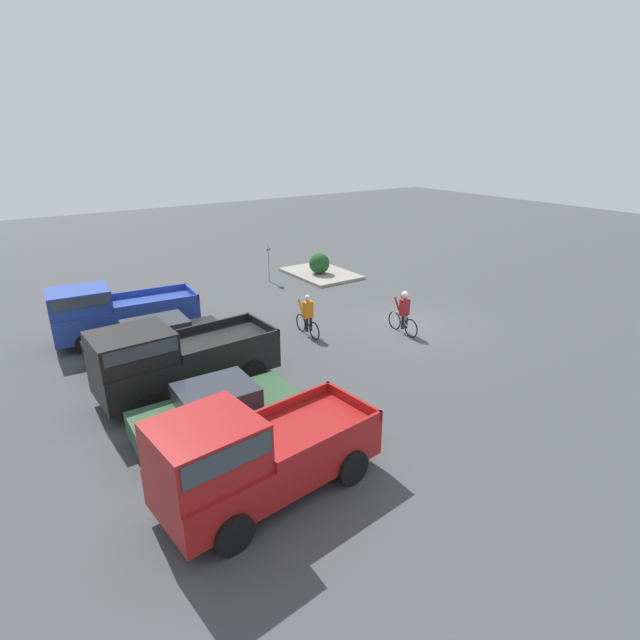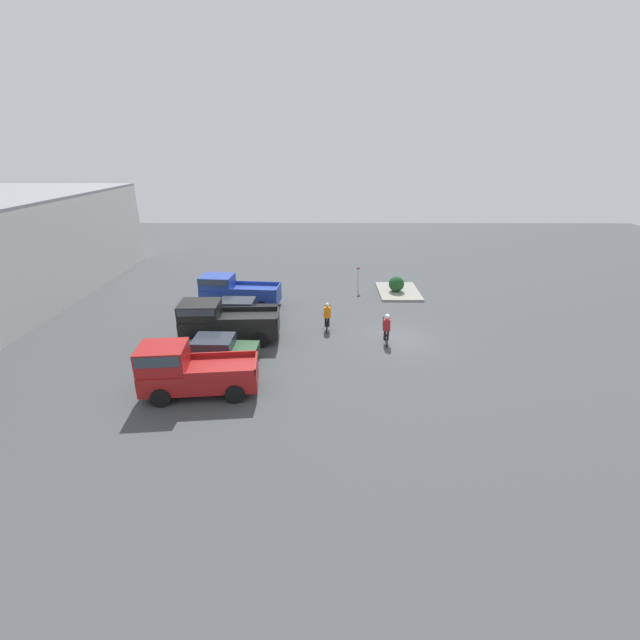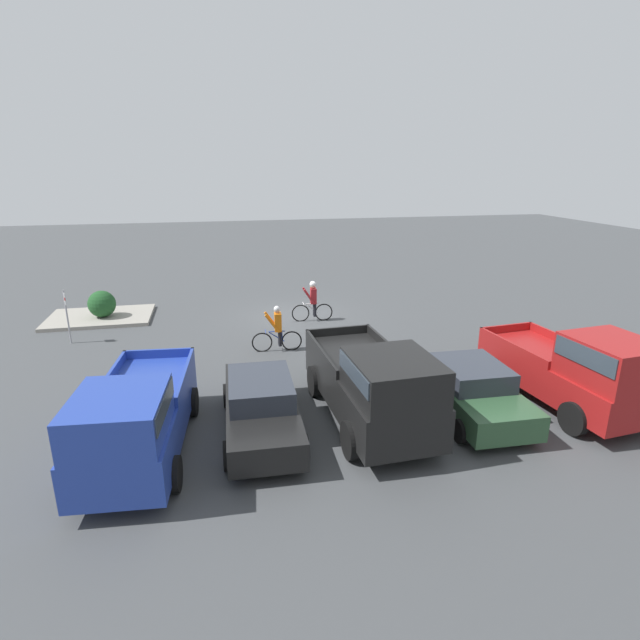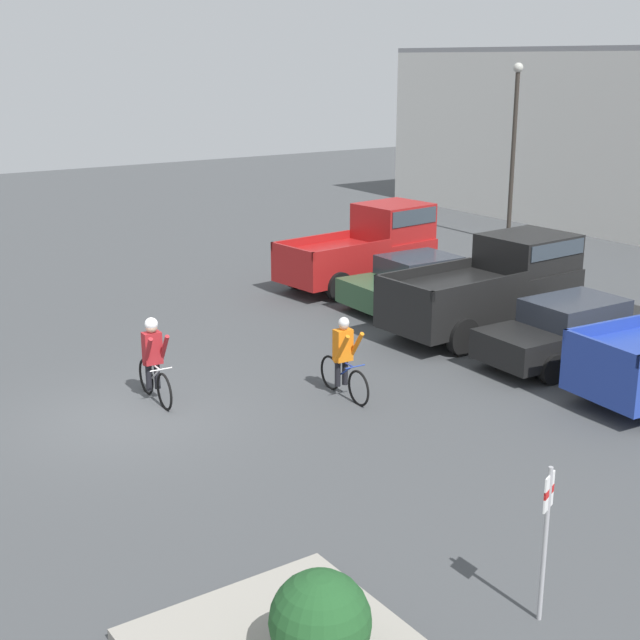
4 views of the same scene
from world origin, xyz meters
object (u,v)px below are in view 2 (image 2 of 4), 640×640
Objects in this scene: pickup_truck_2 at (234,291)px; cyclist_0 at (327,316)px; pickup_truck_0 at (187,369)px; pickup_truck_1 at (222,321)px; sedan_1 at (238,311)px; sedan_0 at (214,351)px; cyclist_1 at (387,329)px; shrub at (396,284)px; fire_lane_sign at (358,275)px.

cyclist_0 is (-3.98, -6.36, -0.29)m from pickup_truck_2.
pickup_truck_0 is 0.94× the size of pickup_truck_1.
sedan_1 is at bearing 78.48° from cyclist_0.
pickup_truck_0 is 8.49m from sedan_1.
sedan_0 is at bearing 178.32° from sedan_1.
pickup_truck_0 reaches higher than sedan_1.
sedan_0 is at bearing -9.54° from pickup_truck_0.
cyclist_1 is (-0.28, -9.25, -0.32)m from pickup_truck_1.
shrub is (5.76, -10.90, -0.01)m from sedan_1.
pickup_truck_2 is at bearing 14.86° from sedan_1.
pickup_truck_0 is 9.63m from cyclist_0.
fire_lane_sign is (7.54, -2.44, 0.43)m from cyclist_0.
pickup_truck_1 is 1.16× the size of sedan_1.
shrub is at bearing -102.66° from fire_lane_sign.
sedan_0 is 8.47m from pickup_truck_2.
sedan_0 is at bearing 145.61° from fire_lane_sign.
fire_lane_sign is (12.00, -8.21, 0.55)m from sedan_0.
pickup_truck_0 is 2.87× the size of cyclist_0.
pickup_truck_1 is at bearing -175.80° from pickup_truck_2.
pickup_truck_0 is at bearing 149.66° from fire_lane_sign.
cyclist_0 is 1.58× the size of shrub.
pickup_truck_1 is (2.78, 0.17, 0.50)m from sedan_0.
pickup_truck_2 is at bearing 4.20° from pickup_truck_1.
cyclist_0 is 1.02× the size of cyclist_1.
pickup_truck_0 is at bearing 175.65° from sedan_1.
sedan_1 is at bearing -4.35° from pickup_truck_0.
pickup_truck_1 is 2.88m from sedan_1.
shrub is (2.92, -11.65, -0.39)m from pickup_truck_2.
pickup_truck_2 is 9.50m from fire_lane_sign.
cyclist_0 is at bearing 162.06° from fire_lane_sign.
cyclist_0 is at bearing -101.52° from sedan_1.
cyclist_1 is at bearing 167.33° from shrub.
sedan_0 is 0.80× the size of pickup_truck_1.
sedan_0 is 2.43× the size of cyclist_0.
pickup_truck_0 is 17.21m from fire_lane_sign.
cyclist_1 is at bearing -74.60° from sedan_0.
fire_lane_sign is (9.22, -8.39, 0.05)m from pickup_truck_1.
cyclist_1 is (2.50, -9.07, 0.18)m from sedan_0.
pickup_truck_0 reaches higher than sedan_0.
sedan_1 reaches higher than shrub.
pickup_truck_0 is at bearing 140.92° from shrub.
sedan_0 is 14.55m from fire_lane_sign.
pickup_truck_2 is 4.74× the size of shrub.
cyclist_1 is at bearing -174.83° from fire_lane_sign.
shrub is at bearing -62.15° from sedan_1.
cyclist_1 is (-1.96, -3.30, 0.06)m from cyclist_0.
cyclist_0 is 7.94m from fire_lane_sign.
pickup_truck_1 is 3.05× the size of cyclist_0.
fire_lane_sign is at bearing -51.52° from sedan_1.
sedan_1 is 10.29m from fire_lane_sign.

